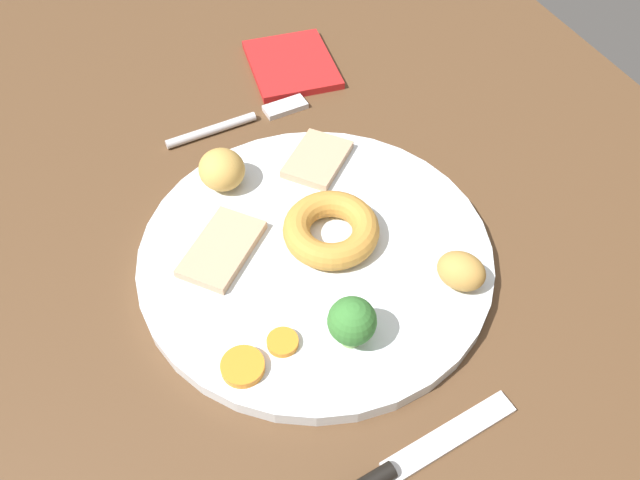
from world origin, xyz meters
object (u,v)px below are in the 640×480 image
carrot_coin_front (243,367)px  fork (243,120)px  knife (381,477)px  meat_slice_under (317,159)px  carrot_coin_back (283,342)px  meat_slice_main (222,249)px  roast_potato_left (222,170)px  roast_potato_right (461,271)px  dinner_plate (320,253)px  broccoli_floret (352,322)px  folded_napkin (292,64)px  yorkshire_pudding (331,229)px

carrot_coin_front → fork: size_ratio=0.21×
fork → knife: (37.89, -3.14, 0.06)cm
meat_slice_under → carrot_coin_back: 19.57cm
meat_slice_main → carrot_coin_front: 11.06cm
meat_slice_under → roast_potato_left: bearing=-94.9°
roast_potato_right → fork: 28.44cm
meat_slice_main → fork: size_ratio=0.50×
dinner_plate → roast_potato_left: 11.75cm
carrot_coin_front → fork: (-27.35, 9.04, -1.35)cm
meat_slice_main → broccoli_floret: (11.70, 6.31, 1.97)cm
dinner_plate → knife: 19.01cm
roast_potato_right → broccoli_floret: (1.37, -10.08, 0.90)cm
roast_potato_right → broccoli_floret: bearing=-82.3°
roast_potato_left → fork: size_ratio=0.28×
dinner_plate → folded_napkin: 27.35cm
roast_potato_left → roast_potato_right: size_ratio=1.09×
meat_slice_under → broccoli_floret: size_ratio=1.52×
roast_potato_left → carrot_coin_front: 18.98cm
fork → dinner_plate: bearing=-93.3°
meat_slice_under → roast_potato_left: roast_potato_left is taller
yorkshire_pudding → folded_napkin: 26.55cm
meat_slice_under → carrot_coin_front: (17.65, -13.28, -0.06)cm
yorkshire_pudding → roast_potato_right: size_ratio=2.08×
yorkshire_pudding → knife: 19.95cm
dinner_plate → roast_potato_left: bearing=-153.5°
dinner_plate → roast_potato_right: roast_potato_right is taller
folded_napkin → roast_potato_left: bearing=-38.8°
yorkshire_pudding → folded_napkin: yorkshire_pudding is taller
meat_slice_under → yorkshire_pudding: 9.33cm
broccoli_floret → carrot_coin_front: bearing=-95.5°
meat_slice_under → knife: (28.19, -7.38, -1.35)cm
meat_slice_under → folded_napkin: size_ratio=0.60×
dinner_plate → fork: bearing=-178.7°
roast_potato_left → carrot_coin_back: roast_potato_left is taller
yorkshire_pudding → fork: size_ratio=0.53×
roast_potato_left → carrot_coin_back: size_ratio=1.80×
dinner_plate → carrot_coin_front: carrot_coin_front is taller
roast_potato_left → folded_napkin: roast_potato_left is taller
roast_potato_right → fork: bearing=-161.0°
fork → knife: size_ratio=0.83×
broccoli_floret → knife: bearing=-13.2°
meat_slice_under → folded_napkin: meat_slice_under is taller
meat_slice_main → broccoli_floret: 13.44cm
meat_slice_main → roast_potato_right: (10.33, 16.40, 1.07)cm
fork → folded_napkin: bearing=36.1°
carrot_coin_back → folded_napkin: bearing=157.6°
roast_potato_right → knife: roast_potato_right is taller
meat_slice_main → roast_potato_left: (-7.51, 2.50, 1.38)cm
dinner_plate → meat_slice_under: meat_slice_under is taller
roast_potato_right → meat_slice_under: bearing=-163.7°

